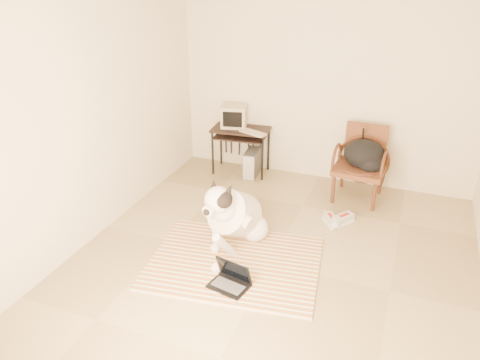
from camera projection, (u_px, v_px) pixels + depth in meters
The scene contains 15 objects.
floor at pixel (271, 264), 4.78m from camera, with size 4.50×4.50×0.00m, color #9C895F.
wall_back at pixel (327, 83), 6.07m from camera, with size 4.50×4.50×0.00m, color beige.
wall_front at pixel (140, 295), 2.30m from camera, with size 4.50×4.50×0.00m, color beige.
wall_left at pixel (91, 116), 4.83m from camera, with size 4.50×4.50×0.00m, color beige.
rug at pixel (234, 262), 4.79m from camera, with size 1.87×1.52×0.02m.
dog at pixel (235, 216), 4.96m from camera, with size 0.60×1.23×0.88m.
laptop at pixel (231, 279), 4.42m from camera, with size 0.41×0.33×0.26m.
computer_desk at pixel (241, 135), 6.55m from camera, with size 0.83×0.51×0.66m.
crt_monitor at pixel (234, 116), 6.55m from camera, with size 0.40×0.39×0.30m.
desk_keyboard at pixel (253, 133), 6.34m from camera, with size 0.38×0.14×0.03m, color #B4A68D.
pc_tower at pixel (252, 163), 6.62m from camera, with size 0.20×0.41×0.37m.
rattan_chair at pixel (361, 163), 5.92m from camera, with size 0.64×0.62×0.93m.
backpack at pixel (365, 156), 5.80m from camera, with size 0.51×0.44×0.37m.
sneaker_left at pixel (331, 220), 5.48m from camera, with size 0.24×0.29×0.10m.
sneaker_right at pixel (343, 219), 5.49m from camera, with size 0.26×0.31×0.10m.
Camera 1 is at (1.12, -3.77, 2.86)m, focal length 35.00 mm.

